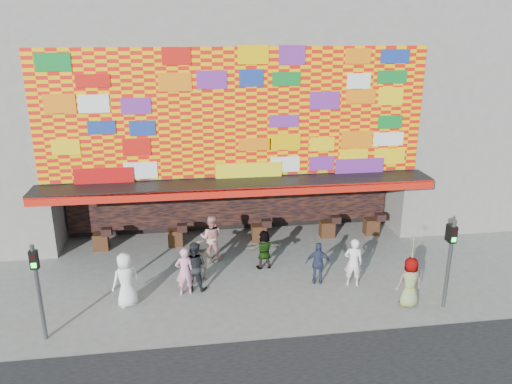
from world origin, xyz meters
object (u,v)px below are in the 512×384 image
at_px(ped_d, 202,260).
at_px(ped_i, 211,238).
at_px(signal_left, 37,282).
at_px(ped_c, 194,266).
at_px(signal_right, 450,255).
at_px(ped_h, 353,262).
at_px(parasol, 414,246).
at_px(ped_g, 410,282).
at_px(ped_e, 318,263).
at_px(ped_f, 264,249).
at_px(ped_a, 126,280).
at_px(ped_b, 184,271).

xyz_separation_m(ped_d, ped_i, (0.43, 1.62, 0.15)).
relative_size(signal_left, ped_c, 1.71).
height_order(signal_right, ped_d, signal_right).
relative_size(ped_h, parasol, 0.98).
distance_m(ped_d, ped_g, 7.13).
distance_m(signal_left, ped_e, 9.05).
relative_size(ped_c, ped_g, 1.03).
relative_size(ped_f, ped_g, 0.89).
xyz_separation_m(ped_a, ped_g, (9.08, -1.32, -0.07)).
distance_m(ped_g, ped_i, 7.54).
bearing_deg(parasol, ped_d, 157.38).
xyz_separation_m(ped_f, ped_h, (2.87, -1.75, 0.13)).
height_order(signal_right, ped_f, signal_right).
bearing_deg(ped_h, ped_e, -0.40).
bearing_deg(parasol, ped_a, 171.73).
xyz_separation_m(ped_b, parasol, (7.20, -1.78, 1.27)).
bearing_deg(ped_h, ped_c, 8.12).
bearing_deg(ped_f, ped_e, 134.14).
xyz_separation_m(ped_b, ped_h, (5.84, -0.21, 0.03)).
relative_size(signal_left, ped_e, 1.92).
bearing_deg(ped_c, ped_f, -135.89).
bearing_deg(ped_f, ped_a, 17.39).
distance_m(signal_left, ped_a, 2.85).
distance_m(ped_h, parasol, 2.42).
bearing_deg(ped_c, parasol, -178.14).
height_order(ped_e, ped_g, ped_g).
distance_m(ped_c, ped_h, 5.52).
bearing_deg(ped_a, ped_e, 157.10).
bearing_deg(ped_c, ped_h, -166.54).
bearing_deg(ped_g, ped_i, -37.40).
height_order(ped_b, ped_f, ped_b).
xyz_separation_m(signal_right, ped_d, (-7.71, 2.99, -1.11)).
xyz_separation_m(ped_e, parasol, (2.54, -1.86, 1.34)).
xyz_separation_m(ped_c, parasol, (6.87, -2.07, 1.24)).
xyz_separation_m(ped_e, ped_i, (-3.61, 2.50, 0.13)).
height_order(ped_a, ped_d, ped_a).
xyz_separation_m(ped_c, ped_e, (4.33, -0.21, -0.10)).
xyz_separation_m(signal_right, parasol, (-1.12, 0.25, 0.26)).
relative_size(ped_a, ped_h, 1.05).
distance_m(signal_right, ped_e, 4.36).
xyz_separation_m(signal_right, ped_e, (-3.66, 2.10, -1.08)).
height_order(ped_b, ped_h, ped_h).
bearing_deg(ped_d, ped_a, 14.11).
height_order(ped_b, ped_g, ped_g).
height_order(ped_e, ped_i, ped_i).
relative_size(signal_right, parasol, 1.68).
distance_m(ped_c, ped_d, 0.74).
bearing_deg(ped_e, ped_c, 9.79).
xyz_separation_m(signal_right, ped_b, (-8.33, 2.02, -1.01)).
bearing_deg(ped_b, signal_left, 18.67).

